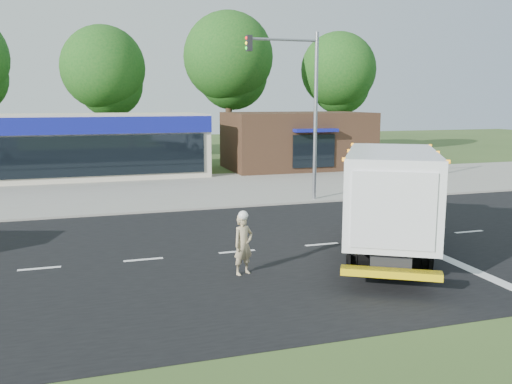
# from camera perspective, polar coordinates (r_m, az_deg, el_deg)

# --- Properties ---
(ground) EXTENTS (120.00, 120.00, 0.00)m
(ground) POSITION_cam_1_polar(r_m,az_deg,el_deg) (18.70, 6.93, -5.54)
(ground) COLOR #385123
(ground) RESTS_ON ground
(road_asphalt) EXTENTS (60.00, 14.00, 0.02)m
(road_asphalt) POSITION_cam_1_polar(r_m,az_deg,el_deg) (18.70, 6.93, -5.53)
(road_asphalt) COLOR black
(road_asphalt) RESTS_ON ground
(sidewalk) EXTENTS (60.00, 2.40, 0.12)m
(sidewalk) POSITION_cam_1_polar(r_m,az_deg,el_deg) (26.19, -0.44, -0.94)
(sidewalk) COLOR gray
(sidewalk) RESTS_ON ground
(parking_apron) EXTENTS (60.00, 9.00, 0.02)m
(parking_apron) POSITION_cam_1_polar(r_m,az_deg,el_deg) (31.71, -3.49, 0.81)
(parking_apron) COLOR gray
(parking_apron) RESTS_ON ground
(lane_markings) EXTENTS (55.20, 7.00, 0.01)m
(lane_markings) POSITION_cam_1_polar(r_m,az_deg,el_deg) (18.14, 12.61, -6.13)
(lane_markings) COLOR silver
(lane_markings) RESTS_ON road_asphalt
(ems_box_truck) EXTENTS (5.91, 7.89, 3.43)m
(ems_box_truck) POSITION_cam_1_polar(r_m,az_deg,el_deg) (17.44, 13.92, -0.21)
(ems_box_truck) COLOR black
(ems_box_truck) RESTS_ON ground
(emergency_worker) EXTENTS (0.74, 0.62, 1.84)m
(emergency_worker) POSITION_cam_1_polar(r_m,az_deg,el_deg) (15.28, -1.35, -5.42)
(emergency_worker) COLOR tan
(emergency_worker) RESTS_ON ground
(retail_strip_mall) EXTENTS (18.00, 6.20, 4.00)m
(retail_strip_mall) POSITION_cam_1_polar(r_m,az_deg,el_deg) (36.50, -19.74, 4.60)
(retail_strip_mall) COLOR beige
(retail_strip_mall) RESTS_ON ground
(brown_storefront) EXTENTS (10.00, 6.70, 4.00)m
(brown_storefront) POSITION_cam_1_polar(r_m,az_deg,el_deg) (39.29, 4.35, 5.44)
(brown_storefront) COLOR #382316
(brown_storefront) RESTS_ON ground
(traffic_signal_pole) EXTENTS (3.51, 0.25, 8.00)m
(traffic_signal_pole) POSITION_cam_1_polar(r_m,az_deg,el_deg) (25.96, 4.99, 9.72)
(traffic_signal_pole) COLOR gray
(traffic_signal_pole) RESTS_ON ground
(background_trees) EXTENTS (36.77, 7.39, 12.10)m
(background_trees) POSITION_cam_1_polar(r_m,az_deg,el_deg) (45.15, -9.10, 12.73)
(background_trees) COLOR #332114
(background_trees) RESTS_ON ground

